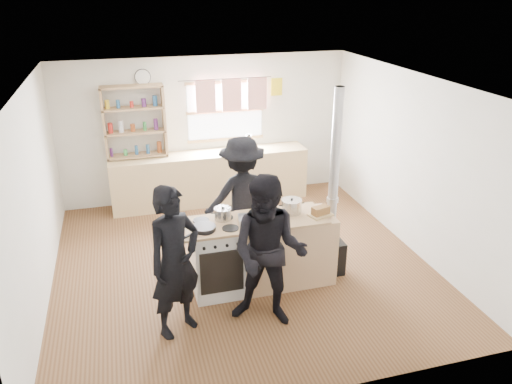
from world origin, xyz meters
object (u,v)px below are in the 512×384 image
at_px(thermos, 249,142).
at_px(person_near_left, 175,262).
at_px(stockpot_counter, 292,206).
at_px(stockpot_stove, 223,214).
at_px(bread_board, 321,212).
at_px(skillet_greens, 204,228).
at_px(flue_heater, 331,227).
at_px(roast_tray, 254,219).
at_px(person_far, 242,197).
at_px(cooking_island, 263,252).
at_px(person_near_right, 269,253).

distance_m(thermos, person_near_left, 3.82).
distance_m(stockpot_counter, person_near_left, 1.73).
bearing_deg(stockpot_stove, bread_board, -10.38).
xyz_separation_m(skillet_greens, flue_heater, (1.69, 0.14, -0.30)).
bearing_deg(stockpot_stove, thermos, 68.71).
distance_m(roast_tray, bread_board, 0.85).
height_order(stockpot_counter, flue_heater, flue_heater).
bearing_deg(stockpot_stove, stockpot_counter, -2.39).
height_order(bread_board, person_far, person_far).
bearing_deg(person_far, stockpot_counter, 115.58).
height_order(skillet_greens, flue_heater, flue_heater).
bearing_deg(roast_tray, stockpot_counter, 14.37).
xyz_separation_m(roast_tray, stockpot_stove, (-0.35, 0.17, 0.04)).
xyz_separation_m(cooking_island, skillet_greens, (-0.75, -0.10, 0.49)).
bearing_deg(skillet_greens, person_far, 54.17).
height_order(stockpot_counter, person_near_left, person_near_left).
relative_size(thermos, bread_board, 0.82).
height_order(cooking_island, person_near_left, person_near_left).
bearing_deg(roast_tray, person_near_right, -91.97).
relative_size(thermos, person_near_right, 0.15).
height_order(stockpot_stove, person_far, person_far).
relative_size(thermos, skillet_greens, 0.69).
xyz_separation_m(roast_tray, person_far, (0.09, 0.94, -0.11)).
relative_size(flue_heater, person_near_right, 1.41).
distance_m(cooking_island, skillet_greens, 0.90).
distance_m(stockpot_stove, bread_board, 1.22).
bearing_deg(stockpot_counter, roast_tray, -165.63).
height_order(flue_heater, person_far, flue_heater).
relative_size(cooking_island, bread_board, 6.07).
distance_m(stockpot_counter, person_far, 0.93).
height_order(thermos, cooking_island, thermos).
distance_m(stockpot_stove, person_far, 0.90).
bearing_deg(flue_heater, cooking_island, -177.32).
height_order(flue_heater, person_near_left, flue_heater).
xyz_separation_m(roast_tray, flue_heater, (1.07, 0.10, -0.31)).
xyz_separation_m(roast_tray, stockpot_counter, (0.53, 0.14, 0.05)).
relative_size(skillet_greens, person_far, 0.23).
relative_size(person_near_left, person_near_right, 0.98).
distance_m(stockpot_counter, person_near_right, 1.01).
bearing_deg(stockpot_stove, cooking_island, -13.57).
height_order(thermos, person_near_left, person_near_left).
bearing_deg(cooking_island, bread_board, -8.21).
bearing_deg(cooking_island, stockpot_counter, 11.19).
relative_size(cooking_island, stockpot_stove, 9.29).
bearing_deg(thermos, skillet_greens, -114.49).
distance_m(roast_tray, stockpot_stove, 0.39).
xyz_separation_m(skillet_greens, person_near_right, (0.60, -0.65, -0.07)).
distance_m(person_near_right, person_far, 1.64).
distance_m(stockpot_stove, stockpot_counter, 0.88).
bearing_deg(stockpot_counter, cooking_island, -168.81).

